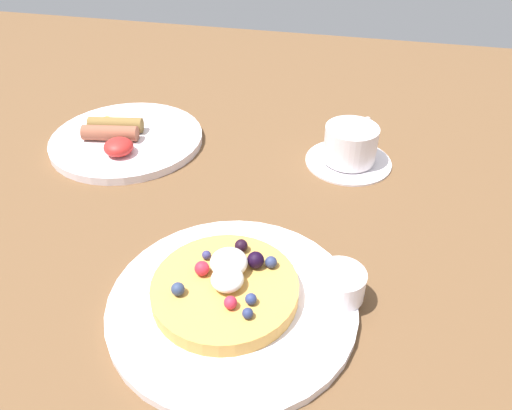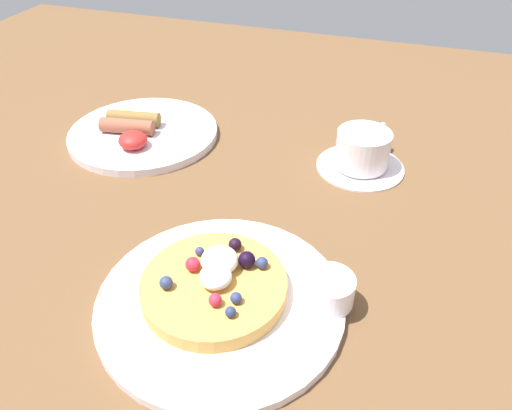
# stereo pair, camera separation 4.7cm
# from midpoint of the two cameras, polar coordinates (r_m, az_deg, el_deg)

# --- Properties ---
(ground_plane) EXTENTS (1.71, 1.54, 0.03)m
(ground_plane) POSITION_cam_midpoint_polar(r_m,az_deg,el_deg) (0.63, -2.97, -3.90)
(ground_plane) COLOR brown
(pancake_plate) EXTENTS (0.26, 0.26, 0.01)m
(pancake_plate) POSITION_cam_midpoint_polar(r_m,az_deg,el_deg) (0.52, -1.50, -11.25)
(pancake_plate) COLOR white
(pancake_plate) RESTS_ON ground_plane
(pancake_with_berries) EXTENTS (0.15, 0.15, 0.04)m
(pancake_with_berries) POSITION_cam_midpoint_polar(r_m,az_deg,el_deg) (0.52, -2.18, -9.22)
(pancake_with_berries) COLOR gold
(pancake_with_berries) RESTS_ON pancake_plate
(syrup_ramekin) EXTENTS (0.05, 0.05, 0.03)m
(syrup_ramekin) POSITION_cam_midpoint_polar(r_m,az_deg,el_deg) (0.51, 11.21, -9.76)
(syrup_ramekin) COLOR white
(syrup_ramekin) RESTS_ON pancake_plate
(breakfast_plate) EXTENTS (0.24, 0.24, 0.01)m
(breakfast_plate) POSITION_cam_midpoint_polar(r_m,az_deg,el_deg) (0.82, -11.34, 8.14)
(breakfast_plate) COLOR white
(breakfast_plate) RESTS_ON ground_plane
(fried_breakfast) EXTENTS (0.12, 0.13, 0.03)m
(fried_breakfast) POSITION_cam_midpoint_polar(r_m,az_deg,el_deg) (0.81, -12.82, 8.97)
(fried_breakfast) COLOR brown
(fried_breakfast) RESTS_ON breakfast_plate
(coffee_saucer) EXTENTS (0.13, 0.13, 0.01)m
(coffee_saucer) POSITION_cam_midpoint_polar(r_m,az_deg,el_deg) (0.75, 13.82, 4.39)
(coffee_saucer) COLOR silver
(coffee_saucer) RESTS_ON ground_plane
(coffee_cup) EXTENTS (0.08, 0.10, 0.05)m
(coffee_cup) POSITION_cam_midpoint_polar(r_m,az_deg,el_deg) (0.74, 14.23, 6.43)
(coffee_cup) COLOR white
(coffee_cup) RESTS_ON coffee_saucer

